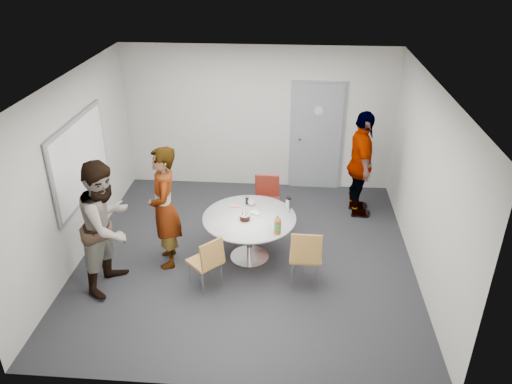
# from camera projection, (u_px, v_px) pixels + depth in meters

# --- Properties ---
(floor) EXTENTS (5.00, 5.00, 0.00)m
(floor) POSITION_uv_depth(u_px,v_px,m) (246.00, 256.00, 7.66)
(floor) COLOR #232327
(floor) RESTS_ON ground
(ceiling) EXTENTS (5.00, 5.00, 0.00)m
(ceiling) POSITION_uv_depth(u_px,v_px,m) (244.00, 83.00, 6.41)
(ceiling) COLOR silver
(ceiling) RESTS_ON wall_back
(wall_back) EXTENTS (5.00, 0.00, 5.00)m
(wall_back) POSITION_uv_depth(u_px,v_px,m) (258.00, 119.00, 9.25)
(wall_back) COLOR beige
(wall_back) RESTS_ON floor
(wall_left) EXTENTS (0.00, 5.00, 5.00)m
(wall_left) POSITION_uv_depth(u_px,v_px,m) (74.00, 171.00, 7.21)
(wall_left) COLOR beige
(wall_left) RESTS_ON floor
(wall_right) EXTENTS (0.00, 5.00, 5.00)m
(wall_right) POSITION_uv_depth(u_px,v_px,m) (426.00, 183.00, 6.87)
(wall_right) COLOR beige
(wall_right) RESTS_ON floor
(wall_front) EXTENTS (5.00, 0.00, 5.00)m
(wall_front) POSITION_uv_depth(u_px,v_px,m) (221.00, 289.00, 4.83)
(wall_front) COLOR beige
(wall_front) RESTS_ON floor
(door) EXTENTS (1.02, 0.17, 2.12)m
(door) POSITION_uv_depth(u_px,v_px,m) (317.00, 137.00, 9.31)
(door) COLOR slate
(door) RESTS_ON wall_back
(whiteboard) EXTENTS (0.04, 1.90, 1.25)m
(whiteboard) POSITION_uv_depth(u_px,v_px,m) (81.00, 160.00, 7.34)
(whiteboard) COLOR gray
(whiteboard) RESTS_ON wall_left
(table) EXTENTS (1.37, 1.37, 1.01)m
(table) POSITION_uv_depth(u_px,v_px,m) (251.00, 223.00, 7.34)
(table) COLOR silver
(table) RESTS_ON floor
(chair_near_left) EXTENTS (0.57, 0.57, 0.82)m
(chair_near_left) POSITION_uv_depth(u_px,v_px,m) (208.00, 259.00, 6.74)
(chair_near_left) COLOR brown
(chair_near_left) RESTS_ON floor
(chair_near_right) EXTENTS (0.44, 0.48, 0.91)m
(chair_near_right) POSITION_uv_depth(u_px,v_px,m) (306.00, 253.00, 6.76)
(chair_near_right) COLOR brown
(chair_near_right) RESTS_ON floor
(chair_far) EXTENTS (0.44, 0.47, 0.89)m
(chair_far) POSITION_uv_depth(u_px,v_px,m) (266.00, 196.00, 8.26)
(chair_far) COLOR maroon
(chair_far) RESTS_ON floor
(person_main) EXTENTS (0.60, 0.76, 1.85)m
(person_main) POSITION_uv_depth(u_px,v_px,m) (164.00, 208.00, 7.12)
(person_main) COLOR #A5C6EA
(person_main) RESTS_ON floor
(person_left) EXTENTS (0.89, 1.05, 1.88)m
(person_left) POSITION_uv_depth(u_px,v_px,m) (107.00, 225.00, 6.66)
(person_left) COLOR white
(person_left) RESTS_ON floor
(person_right) EXTENTS (0.53, 1.13, 1.87)m
(person_right) POSITION_uv_depth(u_px,v_px,m) (361.00, 165.00, 8.42)
(person_right) COLOR black
(person_right) RESTS_ON floor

